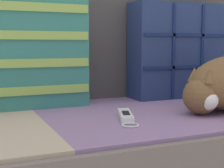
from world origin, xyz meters
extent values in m
cube|color=#6B605B|center=(0.00, 0.15, 0.28)|extent=(2.11, 0.78, 0.20)
cube|color=tan|center=(-0.30, 0.14, 0.39)|extent=(0.20, 0.70, 0.01)
cube|color=gray|center=(-0.10, 0.14, 0.39)|extent=(0.20, 0.70, 0.01)
cube|color=gray|center=(0.10, 0.14, 0.39)|extent=(0.20, 0.70, 0.01)
cube|color=gray|center=(0.30, 0.14, 0.39)|extent=(0.20, 0.70, 0.01)
cube|color=slate|center=(0.51, 0.14, 0.39)|extent=(0.20, 0.70, 0.01)
cube|color=#474242|center=(0.00, 0.48, 0.61)|extent=(2.11, 0.14, 0.44)
cube|color=navy|center=(0.43, 0.34, 0.59)|extent=(0.42, 0.13, 0.39)
cube|color=navy|center=(0.43, 0.27, 0.52)|extent=(0.41, 0.01, 0.01)
cube|color=navy|center=(0.36, 0.27, 0.59)|extent=(0.01, 0.01, 0.37)
cube|color=navy|center=(0.43, 0.27, 0.65)|extent=(0.41, 0.01, 0.01)
cube|color=navy|center=(0.50, 0.27, 0.59)|extent=(0.01, 0.01, 0.37)
cube|color=#337A70|center=(-0.23, 0.34, 0.60)|extent=(0.46, 0.13, 0.41)
cube|color=#93B751|center=(-0.23, 0.27, 0.46)|extent=(0.45, 0.01, 0.03)
cube|color=#93B751|center=(-0.23, 0.27, 0.55)|extent=(0.45, 0.01, 0.03)
cube|color=#93B751|center=(-0.23, 0.27, 0.64)|extent=(0.45, 0.01, 0.03)
cube|color=#93B751|center=(-0.23, 0.27, 0.74)|extent=(0.45, 0.01, 0.03)
sphere|color=brown|center=(0.27, -0.02, 0.45)|extent=(0.12, 0.12, 0.12)
sphere|color=white|center=(0.27, -0.05, 0.44)|extent=(0.06, 0.06, 0.06)
cone|color=brown|center=(0.28, -0.05, 0.52)|extent=(0.04, 0.04, 0.04)
cone|color=brown|center=(0.27, 0.01, 0.52)|extent=(0.04, 0.04, 0.04)
cube|color=white|center=(0.03, 0.03, 0.40)|extent=(0.09, 0.16, 0.02)
cube|color=black|center=(0.03, 0.01, 0.41)|extent=(0.04, 0.06, 0.00)
cube|color=black|center=(0.05, 0.09, 0.40)|extent=(0.03, 0.02, 0.02)
torus|color=silver|center=(0.00, -0.07, 0.39)|extent=(0.06, 0.06, 0.01)
camera|label=1|loc=(-0.41, -0.88, 0.61)|focal=55.00mm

